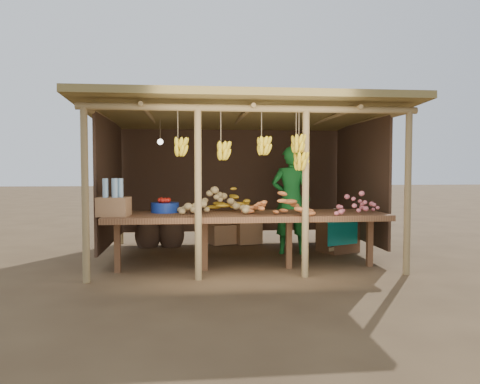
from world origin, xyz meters
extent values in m
plane|color=brown|center=(0.00, 0.00, 0.00)|extent=(60.00, 60.00, 0.00)
cylinder|color=#987D4E|center=(-2.10, -1.50, 1.10)|extent=(0.09, 0.09, 2.20)
cylinder|color=#987D4E|center=(2.10, -1.50, 1.10)|extent=(0.09, 0.09, 2.20)
cylinder|color=#987D4E|center=(-2.10, 1.50, 1.10)|extent=(0.09, 0.09, 2.20)
cylinder|color=#987D4E|center=(2.10, 1.50, 1.10)|extent=(0.09, 0.09, 2.20)
cylinder|color=#987D4E|center=(-0.70, -1.50, 1.10)|extent=(0.09, 0.09, 2.20)
cylinder|color=#987D4E|center=(0.70, -1.50, 1.10)|extent=(0.09, 0.09, 2.20)
cylinder|color=#987D4E|center=(0.00, -1.50, 2.20)|extent=(4.40, 0.09, 0.09)
cylinder|color=#987D4E|center=(0.00, 1.50, 2.20)|extent=(4.40, 0.09, 0.09)
cube|color=olive|center=(0.00, 0.00, 2.29)|extent=(4.70, 3.50, 0.28)
cube|color=#442E1F|center=(0.00, 1.48, 1.21)|extent=(4.20, 0.04, 1.98)
cube|color=#442E1F|center=(-2.08, 0.20, 1.21)|extent=(0.04, 2.40, 1.98)
cube|color=#442E1F|center=(2.08, 0.20, 1.21)|extent=(0.04, 2.40, 1.98)
cube|color=brown|center=(0.00, -0.95, 0.76)|extent=(3.90, 1.05, 0.08)
cube|color=brown|center=(-1.80, -0.95, 0.36)|extent=(0.08, 0.08, 0.72)
cube|color=brown|center=(-0.60, -0.95, 0.36)|extent=(0.08, 0.08, 0.72)
cube|color=brown|center=(0.60, -0.95, 0.36)|extent=(0.08, 0.08, 0.72)
cube|color=brown|center=(1.80, -0.95, 0.36)|extent=(0.08, 0.08, 0.72)
cylinder|color=navy|center=(-1.16, -0.70, 0.87)|extent=(0.40, 0.40, 0.14)
cube|color=#976A44|center=(-1.81, -1.15, 0.93)|extent=(0.44, 0.37, 0.25)
imported|color=#176B25|center=(0.88, 0.17, 0.90)|extent=(0.74, 0.58, 1.80)
cube|color=brown|center=(1.71, 0.26, 0.26)|extent=(0.72, 0.67, 0.53)
cube|color=#0C8A84|center=(1.71, 0.26, 0.56)|extent=(0.80, 0.76, 0.05)
cube|color=#976A44|center=(0.28, 1.20, 0.20)|extent=(0.53, 0.47, 0.36)
cube|color=#976A44|center=(0.28, 1.20, 0.56)|extent=(0.53, 0.47, 0.36)
cube|color=#976A44|center=(-0.22, 1.20, 0.20)|extent=(0.53, 0.47, 0.36)
ellipsoid|color=#442E1F|center=(-1.57, 1.10, 0.27)|extent=(0.47, 0.47, 0.63)
ellipsoid|color=#442E1F|center=(-1.14, 1.10, 0.27)|extent=(0.47, 0.47, 0.63)
camera|label=1|loc=(-0.81, -7.47, 1.44)|focal=35.00mm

